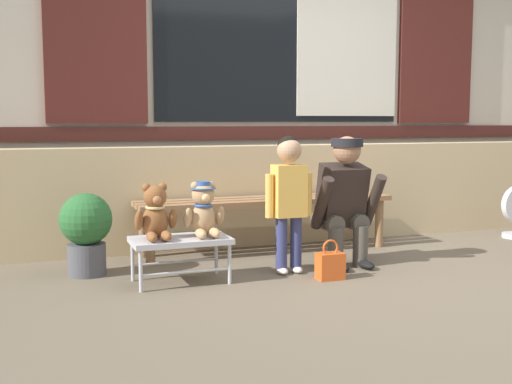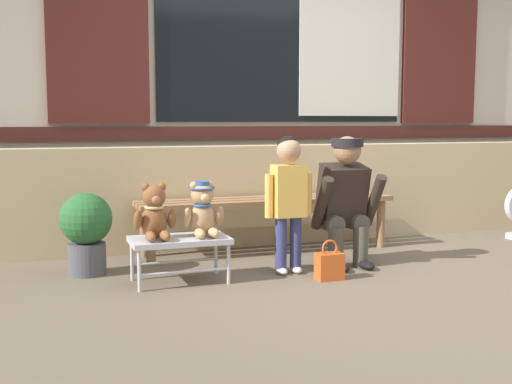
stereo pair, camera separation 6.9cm
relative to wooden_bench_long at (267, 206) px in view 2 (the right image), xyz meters
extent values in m
plane|color=brown|center=(0.46, -1.06, -0.37)|extent=(60.00, 60.00, 0.00)
cube|color=tan|center=(0.46, 0.37, 0.05)|extent=(7.67, 0.25, 0.85)
cube|color=beige|center=(0.46, 0.89, 1.48)|extent=(7.83, 0.20, 3.70)
cube|color=#471E19|center=(0.46, 0.77, 0.58)|extent=(7.20, 0.04, 0.12)
cube|color=black|center=(0.46, 0.78, 1.38)|extent=(2.40, 0.03, 1.40)
cube|color=silver|center=(1.13, 0.76, 1.38)|extent=(1.06, 0.02, 1.29)
cube|color=#4C1E19|center=(-1.22, 0.77, 1.38)|extent=(0.84, 0.05, 1.43)
cube|color=#4C1E19|center=(2.14, 0.77, 1.38)|extent=(0.84, 0.05, 1.43)
cube|color=#8E6642|center=(0.00, -0.14, 0.05)|extent=(2.10, 0.11, 0.04)
cube|color=#8E6642|center=(0.00, 0.00, 0.05)|extent=(2.10, 0.11, 0.04)
cube|color=#8E6642|center=(0.00, 0.14, 0.05)|extent=(2.10, 0.11, 0.04)
cylinder|color=#8E6642|center=(-0.97, -0.14, -0.17)|extent=(0.07, 0.07, 0.40)
cylinder|color=#8E6642|center=(-0.97, 0.14, -0.17)|extent=(0.07, 0.07, 0.40)
cylinder|color=#8E6642|center=(0.97, -0.14, -0.17)|extent=(0.07, 0.07, 0.40)
cylinder|color=#8E6642|center=(0.97, 0.14, -0.17)|extent=(0.07, 0.07, 0.40)
cube|color=#BCBCC1|center=(-0.88, -0.73, -0.09)|extent=(0.64, 0.36, 0.04)
cylinder|color=#BCBCC1|center=(-1.17, -0.88, -0.24)|extent=(0.02, 0.02, 0.26)
cylinder|color=#BCBCC1|center=(-1.17, -0.58, -0.24)|extent=(0.02, 0.02, 0.26)
cylinder|color=#BCBCC1|center=(-0.59, -0.88, -0.24)|extent=(0.02, 0.02, 0.26)
cylinder|color=#BCBCC1|center=(-0.59, -0.58, -0.24)|extent=(0.02, 0.02, 0.26)
cylinder|color=#BCBCC1|center=(-0.88, -0.88, -0.27)|extent=(0.58, 0.02, 0.02)
cylinder|color=#BCBCC1|center=(-0.88, -0.58, -0.27)|extent=(0.58, 0.02, 0.02)
ellipsoid|color=brown|center=(-1.04, -0.71, 0.04)|extent=(0.17, 0.14, 0.22)
sphere|color=brown|center=(-1.04, -0.72, 0.20)|extent=(0.15, 0.15, 0.15)
sphere|color=#AE6E42|center=(-1.04, -0.77, 0.19)|extent=(0.06, 0.06, 0.06)
sphere|color=brown|center=(-1.10, -0.71, 0.26)|extent=(0.06, 0.06, 0.06)
ellipsoid|color=brown|center=(-1.15, -0.74, 0.06)|extent=(0.06, 0.11, 0.16)
ellipsoid|color=brown|center=(-1.09, -0.82, -0.04)|extent=(0.06, 0.15, 0.06)
sphere|color=brown|center=(-0.99, -0.71, 0.26)|extent=(0.06, 0.06, 0.06)
ellipsoid|color=brown|center=(-0.93, -0.74, 0.06)|extent=(0.06, 0.11, 0.16)
ellipsoid|color=brown|center=(-1.00, -0.82, -0.04)|extent=(0.06, 0.15, 0.06)
torus|color=#D6B775|center=(-1.04, -0.71, 0.13)|extent=(0.13, 0.13, 0.02)
ellipsoid|color=tan|center=(-0.72, -0.71, 0.04)|extent=(0.17, 0.14, 0.22)
sphere|color=tan|center=(-0.72, -0.72, 0.20)|extent=(0.15, 0.15, 0.15)
sphere|color=#F4C188|center=(-0.72, -0.77, 0.19)|extent=(0.06, 0.06, 0.06)
sphere|color=tan|center=(-0.78, -0.71, 0.26)|extent=(0.06, 0.06, 0.06)
ellipsoid|color=tan|center=(-0.83, -0.74, 0.06)|extent=(0.06, 0.11, 0.16)
ellipsoid|color=tan|center=(-0.77, -0.82, -0.04)|extent=(0.06, 0.15, 0.06)
sphere|color=tan|center=(-0.67, -0.71, 0.26)|extent=(0.06, 0.06, 0.06)
ellipsoid|color=tan|center=(-0.61, -0.74, 0.06)|extent=(0.06, 0.11, 0.16)
ellipsoid|color=tan|center=(-0.68, -0.82, -0.04)|extent=(0.06, 0.15, 0.06)
torus|color=#335699|center=(-0.72, -0.71, 0.13)|extent=(0.13, 0.13, 0.02)
cylinder|color=#335699|center=(-0.72, -0.71, 0.24)|extent=(0.17, 0.17, 0.01)
cylinder|color=#335699|center=(-0.72, -0.71, 0.27)|extent=(0.10, 0.10, 0.04)
cylinder|color=navy|center=(-0.17, -0.74, -0.15)|extent=(0.08, 0.08, 0.36)
ellipsoid|color=silver|center=(-0.17, -0.76, -0.35)|extent=(0.07, 0.12, 0.05)
cylinder|color=navy|center=(-0.06, -0.74, -0.15)|extent=(0.08, 0.08, 0.36)
ellipsoid|color=silver|center=(-0.06, -0.76, -0.35)|extent=(0.07, 0.12, 0.05)
cube|color=#EAB24C|center=(-0.12, -0.74, 0.21)|extent=(0.22, 0.15, 0.36)
cylinder|color=#EAB24C|center=(-0.26, -0.74, 0.18)|extent=(0.06, 0.06, 0.30)
cylinder|color=#EAB24C|center=(0.03, -0.74, 0.18)|extent=(0.06, 0.06, 0.30)
sphere|color=tan|center=(-0.12, -0.74, 0.49)|extent=(0.17, 0.17, 0.17)
sphere|color=black|center=(-0.12, -0.73, 0.51)|extent=(0.16, 0.16, 0.16)
cylinder|color=#4C473D|center=(0.26, -0.73, -0.22)|extent=(0.11, 0.11, 0.30)
cylinder|color=#4C473D|center=(0.26, -0.59, -0.05)|extent=(0.13, 0.32, 0.13)
ellipsoid|color=black|center=(0.26, -0.81, -0.34)|extent=(0.09, 0.20, 0.06)
cylinder|color=#4C473D|center=(0.46, -0.73, -0.22)|extent=(0.11, 0.11, 0.30)
cylinder|color=#4C473D|center=(0.46, -0.59, -0.05)|extent=(0.13, 0.32, 0.13)
ellipsoid|color=black|center=(0.46, -0.81, -0.34)|extent=(0.09, 0.20, 0.06)
cube|color=#2D231E|center=(0.36, -0.62, 0.15)|extent=(0.32, 0.30, 0.47)
cylinder|color=#2D231E|center=(0.15, -0.72, 0.11)|extent=(0.08, 0.28, 0.40)
cylinder|color=#2D231E|center=(0.57, -0.72, 0.11)|extent=(0.08, 0.28, 0.40)
sphere|color=#9E7051|center=(0.36, -0.69, 0.48)|extent=(0.20, 0.20, 0.20)
cylinder|color=black|center=(0.36, -0.69, 0.53)|extent=(0.23, 0.23, 0.06)
cube|color=brown|center=(0.55, -0.53, 0.01)|extent=(0.10, 0.22, 0.16)
cube|color=#DB561E|center=(0.08, -1.00, -0.28)|extent=(0.18, 0.11, 0.18)
torus|color=#DB561E|center=(0.08, -1.00, -0.16)|extent=(0.11, 0.01, 0.11)
cylinder|color=#4C4C51|center=(-1.44, -0.30, -0.26)|extent=(0.26, 0.26, 0.22)
sphere|color=#28602D|center=(-1.44, -0.30, 0.02)|extent=(0.36, 0.36, 0.36)
camera|label=1|loc=(-1.85, -4.77, 0.69)|focal=44.90mm
camera|label=2|loc=(-1.79, -4.79, 0.69)|focal=44.90mm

